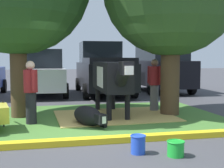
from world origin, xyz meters
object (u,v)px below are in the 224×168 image
object	(u,v)px
person_visitor_near	(31,91)
cow_holstein	(112,77)
bucket_green	(176,148)
bucket_blue	(138,144)
person_handler	(154,84)
hatchback_white	(43,73)
calf_lying	(88,116)
suv_black	(161,66)
pickup_truck_black	(103,70)

from	to	relation	value
person_visitor_near	cow_holstein	bearing A→B (deg)	15.78
cow_holstein	bucket_green	world-z (taller)	cow_holstein
bucket_blue	bucket_green	distance (m)	0.64
person_handler	hatchback_white	bearing A→B (deg)	123.34
person_visitor_near	person_handler	bearing A→B (deg)	17.07
person_visitor_near	bucket_blue	size ratio (longest dim) A/B	4.88
person_visitor_near	hatchback_white	world-z (taller)	hatchback_white
bucket_blue	cow_holstein	bearing A→B (deg)	84.89
bucket_blue	calf_lying	bearing A→B (deg)	102.37
suv_black	pickup_truck_black	bearing A→B (deg)	-174.42
calf_lying	bucket_green	size ratio (longest dim) A/B	4.34
pickup_truck_black	suv_black	world-z (taller)	suv_black
person_handler	suv_black	distance (m)	5.87
calf_lying	bucket_green	xyz separation A→B (m)	(1.09, -2.64, -0.10)
cow_holstein	suv_black	xyz separation A→B (m)	(3.75, 5.88, 0.16)
hatchback_white	suv_black	xyz separation A→B (m)	(5.63, 0.34, 0.29)
hatchback_white	pickup_truck_black	xyz separation A→B (m)	(2.69, 0.05, 0.13)
pickup_truck_black	cow_holstein	bearing A→B (deg)	-98.27
person_visitor_near	suv_black	xyz separation A→B (m)	(5.95, 6.50, 0.43)
suv_black	bucket_blue	bearing A→B (deg)	-113.51
bucket_green	hatchback_white	size ratio (longest dim) A/B	0.07
calf_lying	bucket_green	world-z (taller)	calf_lying
person_handler	suv_black	bearing A→B (deg)	66.79
person_visitor_near	suv_black	distance (m)	8.82
person_handler	bucket_green	bearing A→B (deg)	-105.62
cow_holstein	hatchback_white	size ratio (longest dim) A/B	0.71
person_handler	person_visitor_near	size ratio (longest dim) A/B	1.02
hatchback_white	pickup_truck_black	world-z (taller)	pickup_truck_black
bucket_blue	pickup_truck_black	bearing A→B (deg)	82.93
person_handler	hatchback_white	world-z (taller)	hatchback_white
bucket_green	suv_black	size ratio (longest dim) A/B	0.07
cow_holstein	person_visitor_near	xyz separation A→B (m)	(-2.19, -0.62, -0.27)
bucket_green	hatchback_white	distance (m)	9.56
person_visitor_near	suv_black	world-z (taller)	suv_black
cow_holstein	person_handler	size ratio (longest dim) A/B	1.95
suv_black	calf_lying	bearing A→B (deg)	-123.32
bucket_blue	suv_black	bearing A→B (deg)	66.49
bucket_blue	suv_black	distance (m)	10.25
cow_holstein	pickup_truck_black	xyz separation A→B (m)	(0.81, 5.60, 0.00)
hatchback_white	bucket_blue	bearing A→B (deg)	-80.14
person_visitor_near	hatchback_white	distance (m)	6.17
person_handler	bucket_blue	size ratio (longest dim) A/B	5.00
person_handler	pickup_truck_black	xyz separation A→B (m)	(-0.63, 5.10, 0.25)
person_visitor_near	pickup_truck_black	distance (m)	6.91
bucket_green	person_handler	bearing A→B (deg)	74.38
cow_holstein	pickup_truck_black	bearing A→B (deg)	81.73
calf_lying	suv_black	xyz separation A→B (m)	(4.58, 6.97, 1.03)
person_visitor_near	bucket_blue	world-z (taller)	person_visitor_near
cow_holstein	calf_lying	bearing A→B (deg)	-127.23
calf_lying	person_handler	bearing A→B (deg)	34.93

